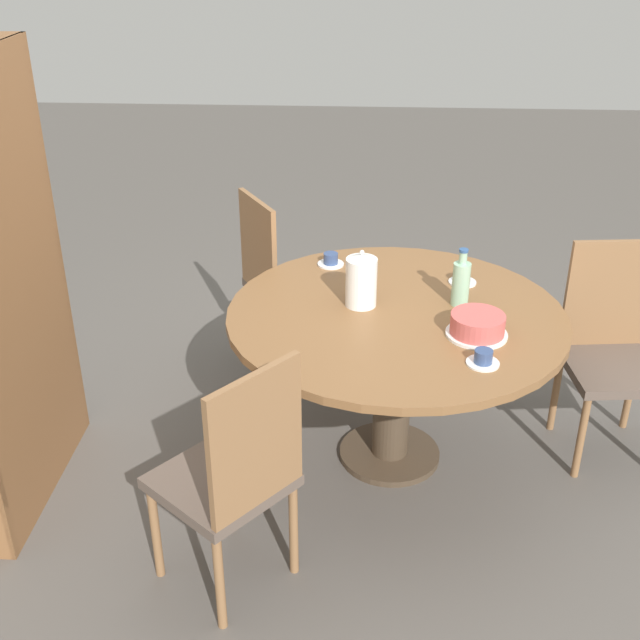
{
  "coord_description": "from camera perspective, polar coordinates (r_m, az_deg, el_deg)",
  "views": [
    {
      "loc": [
        -2.99,
        0.15,
        2.28
      ],
      "look_at": [
        0.0,
        0.32,
        0.7
      ],
      "focal_mm": 45.0,
      "sensor_mm": 36.0,
      "label": 1
    }
  ],
  "objects": [
    {
      "name": "cup_b",
      "position": [
        3.66,
        10.11,
        2.94
      ],
      "size": [
        0.12,
        0.12,
        0.06
      ],
      "color": "silver",
      "rests_on": "dining_table"
    },
    {
      "name": "chair_b",
      "position": [
        3.8,
        20.07,
        -1.89
      ],
      "size": [
        0.46,
        0.46,
        0.97
      ],
      "rotation": [
        0.0,
        0.0,
        4.82
      ],
      "color": "olive",
      "rests_on": "ground_plane"
    },
    {
      "name": "dining_table",
      "position": [
        3.43,
        5.36,
        -1.42
      ],
      "size": [
        1.43,
        1.43,
        0.74
      ],
      "color": "#473828",
      "rests_on": "ground_plane"
    },
    {
      "name": "water_bottle",
      "position": [
        3.43,
        9.99,
        2.66
      ],
      "size": [
        0.07,
        0.07,
        0.25
      ],
      "color": "#99C6A3",
      "rests_on": "dining_table"
    },
    {
      "name": "ground_plane",
      "position": [
        3.76,
        4.95,
        -9.59
      ],
      "size": [
        14.0,
        14.0,
        0.0
      ],
      "primitive_type": "plane",
      "color": "#56514C"
    },
    {
      "name": "chair_a",
      "position": [
        2.85,
        -6.19,
        -10.87
      ],
      "size": [
        0.59,
        0.59,
        0.97
      ],
      "rotation": [
        0.0,
        0.0,
        2.45
      ],
      "color": "olive",
      "rests_on": "ground_plane"
    },
    {
      "name": "cup_a",
      "position": [
        3.79,
        0.77,
        4.27
      ],
      "size": [
        0.12,
        0.12,
        0.06
      ],
      "color": "silver",
      "rests_on": "dining_table"
    },
    {
      "name": "cake_main",
      "position": [
        3.21,
        11.13,
        -0.39
      ],
      "size": [
        0.25,
        0.25,
        0.09
      ],
      "color": "white",
      "rests_on": "dining_table"
    },
    {
      "name": "cup_c",
      "position": [
        3.03,
        11.53,
        -2.71
      ],
      "size": [
        0.12,
        0.12,
        0.06
      ],
      "color": "silver",
      "rests_on": "dining_table"
    },
    {
      "name": "coffee_pot",
      "position": [
        3.37,
        2.95,
        2.83
      ],
      "size": [
        0.13,
        0.13,
        0.25
      ],
      "color": "white",
      "rests_on": "dining_table"
    },
    {
      "name": "chair_c",
      "position": [
        4.22,
        -2.73,
        2.9
      ],
      "size": [
        0.58,
        0.58,
        0.97
      ],
      "rotation": [
        0.0,
        0.0,
        6.82
      ],
      "color": "olive",
      "rests_on": "ground_plane"
    }
  ]
}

